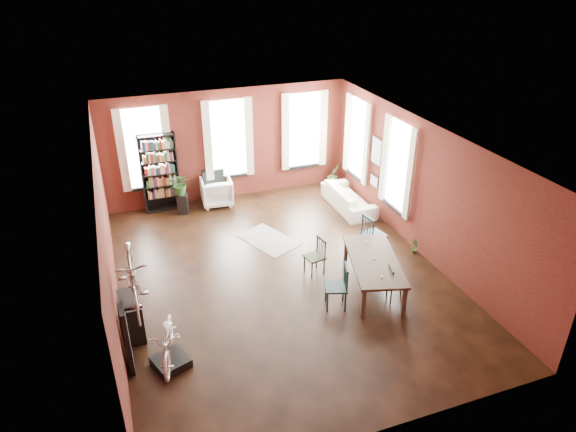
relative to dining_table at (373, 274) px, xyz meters
name	(u,v)px	position (x,y,z in m)	size (l,w,h in m)	color
room	(281,177)	(-1.46, 1.74, 1.77)	(9.00, 9.04, 3.22)	black
dining_table	(373,274)	(0.00, 0.00, 0.00)	(0.98, 2.15, 0.73)	#453629
dining_chair_a	(336,287)	(-1.02, -0.32, 0.12)	(0.45, 0.45, 0.97)	#173433
dining_chair_b	(314,257)	(-0.96, 0.96, 0.06)	(0.40, 0.40, 0.86)	black
dining_chair_c	(397,284)	(0.27, -0.54, 0.03)	(0.37, 0.37, 0.80)	black
dining_chair_d	(374,234)	(0.70, 1.27, 0.15)	(0.48, 0.48, 1.04)	#193538
bookshelf	(160,173)	(-3.71, 5.42, 0.73)	(1.00, 0.32, 2.20)	black
white_armchair	(216,190)	(-2.22, 5.22, 0.07)	(0.85, 0.79, 0.87)	white
cream_sofa	(349,194)	(1.24, 3.72, 0.04)	(2.08, 0.61, 0.81)	beige
striped_rug	(268,240)	(-1.47, 2.74, -0.36)	(0.95, 1.52, 0.01)	black
bike_trainer	(171,362)	(-4.46, -0.88, -0.28)	(0.57, 0.57, 0.16)	black
bike_wall_rack	(127,338)	(-5.11, -0.68, 0.28)	(0.16, 0.60, 1.30)	black
console_table	(132,317)	(-4.99, 0.22, 0.03)	(0.40, 0.80, 0.80)	black
plant_stand	(183,204)	(-3.23, 4.99, -0.09)	(0.28, 0.28, 0.56)	black
plant_by_sofa	(333,181)	(1.46, 5.25, -0.21)	(0.40, 0.72, 0.32)	#386227
plant_small	(414,251)	(1.66, 0.93, -0.30)	(0.19, 0.36, 0.13)	#2F6227
bicycle_floor	(166,324)	(-4.45, -0.87, 0.54)	(0.52, 0.78, 1.49)	silver
bicycle_hung	(130,262)	(-4.86, -0.68, 1.77)	(0.47, 1.00, 1.66)	#A5A8AD
plant_on_stand	(180,186)	(-3.24, 5.02, 0.44)	(0.56, 0.62, 0.49)	#2A6026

